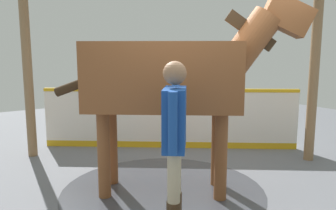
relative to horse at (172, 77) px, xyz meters
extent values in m
cube|color=slate|center=(0.07, -0.17, -1.54)|extent=(16.00, 16.00, 0.02)
cylinder|color=#42444C|center=(-0.09, 0.07, -1.53)|extent=(2.73, 2.73, 0.00)
cube|color=white|center=(1.14, 1.73, -0.98)|extent=(3.94, 2.97, 1.10)
cube|color=gold|center=(1.14, 1.73, -0.41)|extent=(3.96, 2.99, 0.06)
cube|color=gold|center=(1.14, 1.73, -1.47)|extent=(3.95, 2.98, 0.12)
cylinder|color=olive|center=(2.72, -0.25, 0.06)|extent=(0.16, 0.16, 3.20)
cylinder|color=olive|center=(-1.20, 2.68, 0.06)|extent=(0.16, 0.16, 3.20)
cube|color=brown|center=(-0.09, 0.07, 0.01)|extent=(2.07, 1.85, 0.86)
cylinder|color=brown|center=(0.64, -0.18, -0.98)|extent=(0.16, 0.16, 1.12)
cylinder|color=brown|center=(0.36, -0.56, -0.98)|extent=(0.16, 0.16, 1.12)
cylinder|color=brown|center=(-0.54, 0.70, -0.98)|extent=(0.16, 0.16, 1.12)
cylinder|color=brown|center=(-0.83, 0.32, -0.98)|extent=(0.16, 0.16, 1.12)
cylinder|color=brown|center=(0.78, -0.58, 0.45)|extent=(0.83, 0.76, 0.84)
cube|color=#382819|center=(0.78, -0.58, 0.58)|extent=(0.55, 0.44, 0.52)
cube|color=brown|center=(1.13, -0.84, 0.76)|extent=(0.69, 0.61, 0.56)
cylinder|color=#382819|center=(-0.95, 0.71, -0.09)|extent=(0.63, 0.51, 0.35)
cylinder|color=#C6B793|center=(-0.61, -0.92, -0.92)|extent=(0.13, 0.13, 0.53)
cylinder|color=#47331E|center=(-0.47, -0.74, -1.36)|extent=(0.15, 0.15, 0.35)
cylinder|color=#C6B793|center=(-0.47, -0.74, -0.92)|extent=(0.13, 0.13, 0.53)
cube|color=#19479E|center=(-0.54, -0.83, -0.35)|extent=(0.49, 0.54, 0.62)
cylinder|color=#19479E|center=(-0.73, -1.07, -0.33)|extent=(0.09, 0.09, 0.59)
cylinder|color=#19479E|center=(-0.35, -0.59, -0.33)|extent=(0.09, 0.09, 0.59)
sphere|color=#936B4C|center=(-0.54, -0.83, 0.11)|extent=(0.24, 0.24, 0.24)
camera|label=1|loc=(-2.45, -3.53, 0.32)|focal=35.90mm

